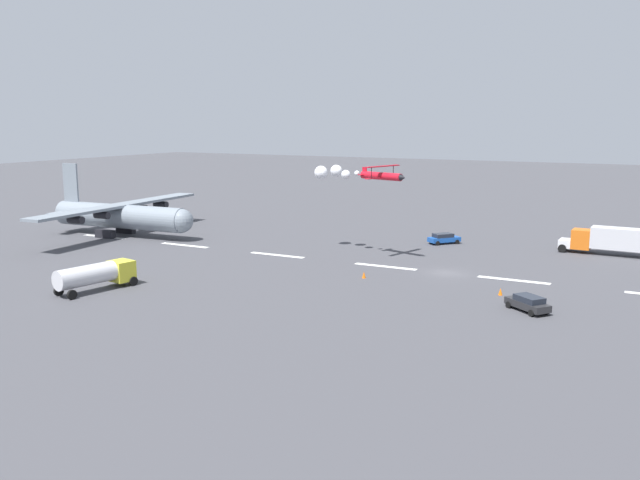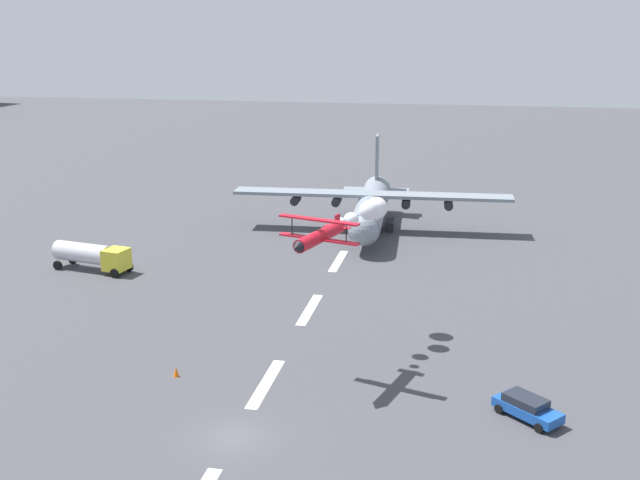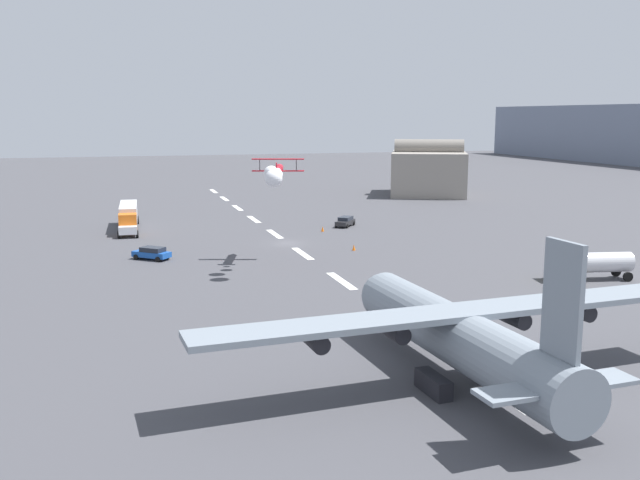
# 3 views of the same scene
# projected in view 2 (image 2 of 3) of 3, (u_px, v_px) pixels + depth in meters

# --- Properties ---
(ground_plane) EXTENTS (440.00, 440.00, 0.00)m
(ground_plane) POSITION_uv_depth(u_px,v_px,m) (234.00, 437.00, 48.36)
(ground_plane) COLOR #424247
(ground_plane) RESTS_ON ground
(runway_stripe_5) EXTENTS (8.00, 0.90, 0.01)m
(runway_stripe_5) POSITION_uv_depth(u_px,v_px,m) (266.00, 383.00, 55.64)
(runway_stripe_5) COLOR white
(runway_stripe_5) RESTS_ON ground
(runway_stripe_6) EXTENTS (8.00, 0.90, 0.01)m
(runway_stripe_6) POSITION_uv_depth(u_px,v_px,m) (310.00, 309.00, 70.19)
(runway_stripe_6) COLOR white
(runway_stripe_6) RESTS_ON ground
(runway_stripe_7) EXTENTS (8.00, 0.90, 0.01)m
(runway_stripe_7) POSITION_uv_depth(u_px,v_px,m) (338.00, 261.00, 84.75)
(runway_stripe_7) COLOR white
(runway_stripe_7) RESTS_ON ground
(runway_stripe_8) EXTENTS (8.00, 0.90, 0.01)m
(runway_stripe_8) POSITION_uv_depth(u_px,v_px,m) (359.00, 227.00, 99.30)
(runway_stripe_8) COLOR white
(runway_stripe_8) RESTS_ON ground
(cargo_transport_plane) EXTENTS (24.55, 35.03, 10.90)m
(cargo_transport_plane) POSITION_uv_depth(u_px,v_px,m) (371.00, 207.00, 95.66)
(cargo_transport_plane) COLOR gray
(cargo_transport_plane) RESTS_ON ground
(stunt_biplane_red) EXTENTS (14.59, 6.81, 2.31)m
(stunt_biplane_red) POSITION_uv_depth(u_px,v_px,m) (352.00, 219.00, 58.78)
(stunt_biplane_red) COLOR red
(fuel_tanker_truck) EXTENTS (4.23, 8.94, 2.90)m
(fuel_tanker_truck) POSITION_uv_depth(u_px,v_px,m) (92.00, 255.00, 80.97)
(fuel_tanker_truck) COLOR yellow
(fuel_tanker_truck) RESTS_ON ground
(followme_car_yellow) EXTENTS (4.38, 4.65, 1.52)m
(followme_car_yellow) POSITION_uv_depth(u_px,v_px,m) (527.00, 407.00, 50.47)
(followme_car_yellow) COLOR #194CA5
(followme_car_yellow) RESTS_ON ground
(traffic_cone_far) EXTENTS (0.44, 0.44, 0.75)m
(traffic_cone_far) POSITION_uv_depth(u_px,v_px,m) (176.00, 372.00, 56.67)
(traffic_cone_far) COLOR orange
(traffic_cone_far) RESTS_ON ground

